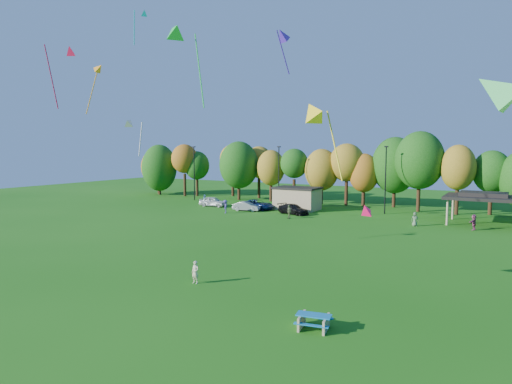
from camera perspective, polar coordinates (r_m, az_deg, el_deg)
The scene contains 25 objects.
ground at distance 28.80m, azimuth -9.08°, elevation -12.47°, with size 160.00×160.00×0.00m, color #19600F.
tree_line at distance 69.26m, azimuth 14.60°, elevation 2.95°, with size 93.57×10.55×11.15m.
lamp_posts at distance 63.22m, azimuth 15.89°, elevation 1.76°, with size 64.50×0.25×9.09m.
utility_building at distance 65.61m, azimuth 5.16°, elevation -0.78°, with size 6.30×4.30×3.25m.
pavilion at distance 58.56m, azimuth 26.56°, elevation -0.55°, with size 8.20×6.20×3.77m.
picnic_table at distance 23.41m, azimuth 7.23°, elevation -15.66°, with size 1.92×1.69×0.74m.
kite_flyer at distance 30.56m, azimuth -7.60°, elevation -9.92°, with size 0.55×0.36×1.50m, color beige.
car_a at distance 69.17m, azimuth -5.38°, elevation -1.21°, with size 1.74×4.32×1.47m, color silver.
car_b at distance 64.06m, azimuth -1.17°, elevation -1.81°, with size 1.37×3.92×1.29m, color #97979C.
car_c at distance 65.39m, azimuth 0.12°, elevation -1.60°, with size 2.34×5.08×1.41m, color #0D2053.
car_d at distance 61.14m, azimuth 4.69°, elevation -2.16°, with size 1.88×4.63×1.34m, color black.
far_person_0 at distance 70.43m, azimuth -6.40°, elevation -1.01°, with size 0.82×0.64×1.69m, color #5396B8.
far_person_1 at distance 54.78m, azimuth 19.24°, elevation -3.23°, with size 0.77×0.50×1.58m, color #618258.
far_person_3 at distance 54.59m, azimuth 25.58°, elevation -3.43°, with size 1.59×0.51×1.72m, color #9B406B.
far_person_4 at distance 62.03m, azimuth -3.88°, elevation -1.83°, with size 1.16×0.67×1.79m, color #53469A.
far_person_5 at distance 57.36m, azimuth 4.15°, elevation -2.47°, with size 1.02×0.42×1.73m, color #627145.
kite_0 at distance 41.42m, azimuth -10.17°, elevation 19.07°, with size 4.16×3.41×7.62m.
kite_1 at distance 60.21m, azimuth -13.88°, elevation 20.82°, with size 2.23×1.97×4.26m.
kite_3 at distance 44.60m, azimuth 3.33°, elevation 18.95°, with size 2.04×2.81×4.58m.
kite_6 at distance 31.02m, azimuth 7.15°, elevation 9.89°, with size 3.40×2.52×5.67m.
kite_9 at distance 51.28m, azimuth -19.09°, elevation 14.30°, with size 3.12×1.24×5.29m.
kite_10 at distance 29.52m, azimuth 13.60°, elevation -2.15°, with size 1.08×1.29×1.10m.
kite_12 at distance 39.00m, azimuth -15.47°, elevation 8.30°, with size 1.32×2.02×3.35m.
kite_13 at distance 29.06m, azimuth 27.63°, elevation 11.09°, with size 5.03×2.63×8.08m.
kite_14 at distance 49.03m, azimuth -22.29°, elevation 15.90°, with size 2.10×3.44×6.21m.
Camera 1 is at (17.37, -21.19, 8.89)m, focal length 32.00 mm.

